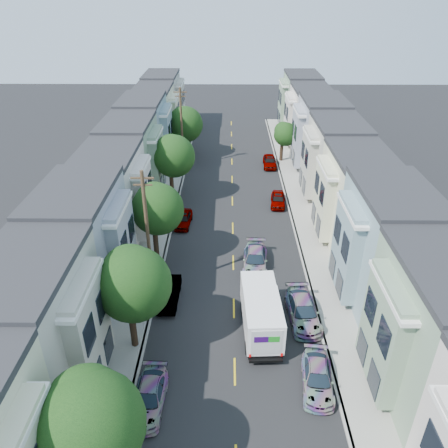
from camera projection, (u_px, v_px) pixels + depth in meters
name	position (u px, v px, depth m)	size (l,w,h in m)	color
ground	(234.00, 308.00, 32.40)	(160.00, 160.00, 0.00)	black
road_slab	(233.00, 214.00, 45.48)	(12.00, 70.00, 0.02)	black
curb_left	(175.00, 213.00, 45.50)	(0.30, 70.00, 0.15)	gray
curb_right	(291.00, 214.00, 45.39)	(0.30, 70.00, 0.15)	gray
sidewalk_left	(162.00, 213.00, 45.52)	(2.60, 70.00, 0.15)	gray
sidewalk_right	(303.00, 214.00, 45.38)	(2.60, 70.00, 0.15)	gray
centerline	(233.00, 214.00, 45.48)	(0.12, 70.00, 0.01)	gold
townhouse_row_left	(126.00, 213.00, 45.59)	(5.00, 70.00, 8.50)	beige
townhouse_row_right	(340.00, 214.00, 45.38)	(5.00, 70.00, 8.50)	beige
tree_a	(89.00, 426.00, 18.36)	(4.70, 4.70, 7.29)	black
tree_b	(132.00, 284.00, 26.59)	(4.70, 4.70, 7.46)	black
tree_c	(157.00, 209.00, 35.53)	(4.31, 4.31, 7.16)	black
tree_d	(173.00, 156.00, 45.74)	(4.51, 4.51, 7.43)	black
tree_e	(184.00, 124.00, 57.67)	(4.70, 4.70, 7.00)	black
tree_far_r	(285.00, 135.00, 56.95)	(3.10, 3.10, 5.28)	black
utility_pole_near	(148.00, 235.00, 31.68)	(1.60, 0.26, 10.00)	#42301E
utility_pole_far	(182.00, 128.00, 54.37)	(1.60, 0.26, 10.00)	#42301E
fedex_truck	(261.00, 312.00, 29.55)	(2.41, 6.25, 3.00)	white
lead_sedan	(255.00, 260.00, 36.74)	(2.03, 4.82, 1.45)	black
parked_left_b	(149.00, 397.00, 24.72)	(1.78, 4.23, 1.27)	black
parked_left_c	(169.00, 293.00, 32.85)	(1.45, 4.12, 1.37)	gray
parked_left_d	(183.00, 219.00, 43.16)	(1.50, 3.91, 1.27)	#350D0A
parked_right_a	(317.00, 378.00, 25.92)	(1.79, 4.26, 1.28)	#394044
parked_right_b	(303.00, 311.00, 31.02)	(2.04, 4.85, 1.45)	silver
parked_right_c	(278.00, 200.00, 46.97)	(1.53, 3.99, 1.29)	black
parked_right_d	(270.00, 162.00, 56.70)	(1.65, 4.31, 1.40)	black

